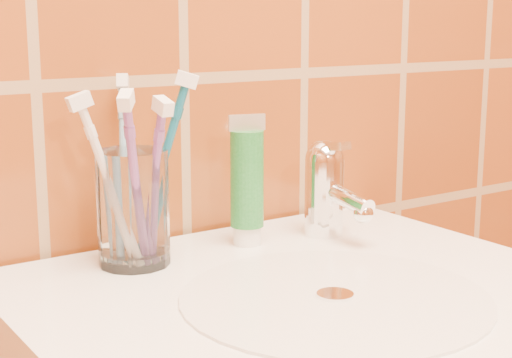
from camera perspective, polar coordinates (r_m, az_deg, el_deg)
glass_tumbler at (r=0.86m, az=-8.93°, el=-2.11°), size 0.10×0.10×0.13m
toothpaste_tube at (r=0.92m, az=-0.66°, el=-0.41°), size 0.04×0.04×0.16m
faucet at (r=0.96m, az=5.15°, el=-0.43°), size 0.05×0.11×0.12m
toothbrush_0 at (r=0.83m, az=-10.56°, el=-0.40°), size 0.09×0.09×0.20m
toothbrush_1 at (r=0.88m, az=-9.59°, el=0.68°), size 0.11×0.15×0.22m
toothbrush_2 at (r=0.82m, az=-8.75°, el=-0.40°), size 0.14×0.15×0.21m
toothbrush_3 at (r=0.86m, az=-6.95°, el=0.68°), size 0.14×0.12×0.22m
toothbrush_4 at (r=0.83m, az=-7.53°, el=-0.44°), size 0.03×0.13×0.21m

